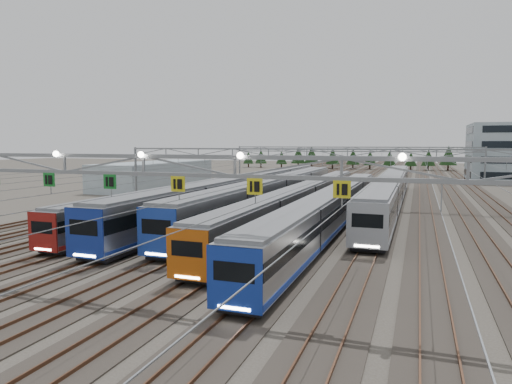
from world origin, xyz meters
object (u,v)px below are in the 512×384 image
(gantry_near, at_px, (142,169))
(train_d, at_px, (304,200))
(train_b, at_px, (248,190))
(gantry_mid, at_px, (307,159))
(train_a, at_px, (217,192))
(train_f, at_px, (391,190))
(train_e, at_px, (333,208))
(gantry_far, at_px, (352,153))
(west_shed, at_px, (156,175))
(train_c, at_px, (274,194))

(gantry_near, bearing_deg, train_d, 85.55)
(train_b, distance_m, gantry_mid, 9.59)
(train_a, relative_size, train_f, 1.05)
(train_b, xyz_separation_m, gantry_mid, (6.75, 5.48, 4.06))
(train_e, xyz_separation_m, gantry_far, (-6.75, 61.73, 4.28))
(train_e, relative_size, west_shed, 1.76)
(gantry_far, bearing_deg, train_c, -92.44)
(train_a, bearing_deg, gantry_mid, 26.29)
(train_e, bearing_deg, train_d, 126.38)
(gantry_mid, relative_size, west_shed, 1.88)
(train_d, height_order, gantry_far, gantry_far)
(train_c, xyz_separation_m, gantry_near, (2.20, -32.27, 4.78))
(train_a, distance_m, west_shed, 30.97)
(train_b, bearing_deg, train_a, -178.96)
(train_a, distance_m, train_b, 4.51)
(train_c, bearing_deg, gantry_near, -86.09)
(train_f, distance_m, gantry_near, 43.39)
(train_f, relative_size, gantry_mid, 1.04)
(train_e, bearing_deg, train_a, 148.17)
(gantry_near, xyz_separation_m, west_shed, (-33.94, 55.58, -4.59))
(train_f, height_order, gantry_near, gantry_near)
(train_a, distance_m, gantry_far, 51.98)
(gantry_mid, bearing_deg, train_c, -106.00)
(train_b, xyz_separation_m, train_c, (4.50, -2.37, -0.02))
(train_f, bearing_deg, gantry_near, -105.18)
(gantry_mid, height_order, gantry_far, same)
(gantry_far, bearing_deg, train_b, -97.62)
(train_c, height_order, west_shed, west_shed)
(train_c, xyz_separation_m, train_e, (9.00, -8.88, -0.20))
(train_c, relative_size, train_f, 0.94)
(train_a, relative_size, train_e, 1.17)
(train_b, height_order, train_c, train_b)
(west_shed, bearing_deg, train_d, -35.75)
(train_d, bearing_deg, gantry_mid, 101.96)
(train_b, bearing_deg, west_shed, 142.45)
(train_a, bearing_deg, train_f, 17.43)
(gantry_near, bearing_deg, train_a, 107.96)
(gantry_near, relative_size, west_shed, 1.88)
(train_a, bearing_deg, train_c, -14.28)
(train_a, height_order, train_d, train_d)
(gantry_mid, xyz_separation_m, west_shed, (-33.98, 15.46, -3.89))
(gantry_far, height_order, west_shed, gantry_far)
(train_d, xyz_separation_m, gantry_far, (-2.25, 55.62, 4.35))
(train_b, xyz_separation_m, west_shed, (-27.23, 20.94, 0.17))
(train_f, bearing_deg, gantry_far, 104.50)
(west_shed, bearing_deg, gantry_near, -58.59)
(train_b, bearing_deg, train_f, 21.20)
(train_e, xyz_separation_m, gantry_mid, (-6.75, 16.73, 4.28))
(train_d, height_order, gantry_mid, gantry_mid)
(train_b, height_order, gantry_near, gantry_near)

